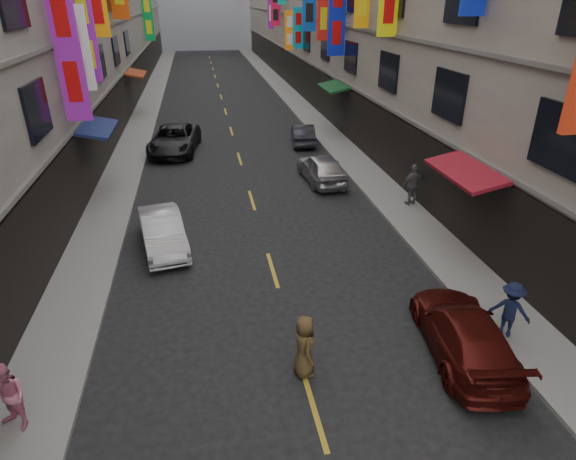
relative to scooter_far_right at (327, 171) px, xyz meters
name	(u,v)px	position (x,y,z in m)	size (l,w,h in m)	color
sidewalk_left	(145,114)	(-9.84, 16.06, -0.38)	(2.00, 90.00, 0.12)	slate
sidewalk_right	(302,108)	(2.16, 16.06, -0.38)	(2.00, 90.00, 0.12)	slate
street_awnings	(216,122)	(-5.10, 0.06, 2.56)	(13.99, 35.20, 0.41)	#124526
lane_markings	(228,121)	(-3.84, 13.06, -0.44)	(0.12, 80.20, 0.01)	gold
scooter_far_right	(327,171)	(0.00, 0.00, 0.00)	(0.75, 1.75, 1.14)	black
car_left_mid	(163,231)	(-7.38, -5.75, 0.20)	(1.35, 3.88, 1.28)	silver
car_left_far	(175,139)	(-7.30, 5.99, 0.28)	(2.41, 5.22, 1.45)	black
car_right_near	(464,333)	(0.16, -12.77, 0.18)	(1.74, 4.29, 1.24)	#52120E
car_right_mid	(321,168)	(-0.32, -0.22, 0.24)	(1.60, 3.98, 1.36)	silver
car_right_far	(303,134)	(0.16, 6.30, 0.15)	(1.25, 3.57, 1.18)	#26272E
pedestrian_lfar	(8,398)	(-9.93, -13.37, 0.46)	(0.76, 0.52, 1.57)	pink
pedestrian_rnear	(510,310)	(1.57, -12.43, 0.45)	(0.99, 0.51, 1.54)	black
pedestrian_rfar	(413,185)	(2.66, -3.86, 0.55)	(1.02, 0.58, 1.75)	#5D5D60
pedestrian_crossing	(304,346)	(-3.83, -12.76, 0.35)	(0.77, 0.53, 1.58)	brown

